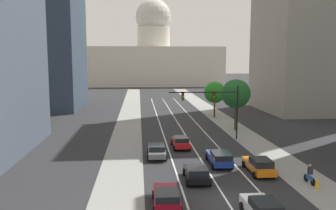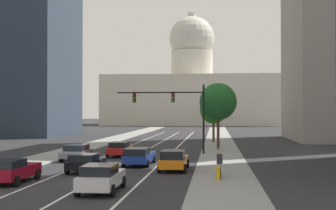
# 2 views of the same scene
# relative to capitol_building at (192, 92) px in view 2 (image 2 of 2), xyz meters

# --- Properties ---
(ground_plane) EXTENTS (400.00, 400.00, 0.00)m
(ground_plane) POSITION_rel_capitol_building_xyz_m (0.00, -83.20, -10.66)
(ground_plane) COLOR #2B2B2D
(sidewalk_left) EXTENTS (4.12, 130.00, 0.01)m
(sidewalk_left) POSITION_rel_capitol_building_xyz_m (-8.12, -88.20, -10.65)
(sidewalk_left) COLOR gray
(sidewalk_left) RESTS_ON ground
(sidewalk_right) EXTENTS (4.12, 130.00, 0.01)m
(sidewalk_right) POSITION_rel_capitol_building_xyz_m (8.12, -88.20, -10.65)
(sidewalk_right) COLOR gray
(sidewalk_right) RESTS_ON ground
(lane_stripe_left) EXTENTS (0.16, 90.00, 0.01)m
(lane_stripe_left) POSITION_rel_capitol_building_xyz_m (-3.03, -98.20, -10.64)
(lane_stripe_left) COLOR white
(lane_stripe_left) RESTS_ON ground
(lane_stripe_center) EXTENTS (0.16, 90.00, 0.01)m
(lane_stripe_center) POSITION_rel_capitol_building_xyz_m (0.00, -98.20, -10.64)
(lane_stripe_center) COLOR white
(lane_stripe_center) RESTS_ON ground
(lane_stripe_right) EXTENTS (0.16, 90.00, 0.01)m
(lane_stripe_right) POSITION_rel_capitol_building_xyz_m (3.03, -98.20, -10.64)
(lane_stripe_right) COLOR white
(lane_stripe_right) RESTS_ON ground
(office_tower_far_left) EXTENTS (15.58, 20.16, 46.65)m
(office_tower_far_left) POSITION_rel_capitol_building_xyz_m (-26.42, -69.70, 12.70)
(office_tower_far_left) COLOR #334251
(office_tower_far_left) RESTS_ON ground
(capitol_building) EXTENTS (54.58, 27.51, 36.22)m
(capitol_building) POSITION_rel_capitol_building_xyz_m (0.00, 0.00, 0.00)
(capitol_building) COLOR beige
(capitol_building) RESTS_ON ground
(car_gray) EXTENTS (2.10, 4.47, 1.38)m
(car_gray) POSITION_rel_capitol_building_xyz_m (-4.55, -110.69, -9.92)
(car_gray) COLOR slate
(car_gray) RESTS_ON ground
(car_orange) EXTENTS (2.01, 4.78, 1.50)m
(car_orange) POSITION_rel_capitol_building_xyz_m (4.55, -116.89, -9.88)
(car_orange) COLOR orange
(car_orange) RESTS_ON ground
(car_black) EXTENTS (2.17, 4.13, 1.33)m
(car_black) POSITION_rel_capitol_building_xyz_m (-1.52, -118.48, -9.95)
(car_black) COLOR black
(car_black) RESTS_ON ground
(car_red) EXTENTS (2.02, 4.23, 1.39)m
(car_red) POSITION_rel_capitol_building_xyz_m (-1.52, -106.96, -9.92)
(car_red) COLOR red
(car_red) RESTS_ON ground
(car_crimson) EXTENTS (2.07, 4.35, 1.46)m
(car_crimson) POSITION_rel_capitol_building_xyz_m (-4.55, -123.75, -9.89)
(car_crimson) COLOR maroon
(car_crimson) RESTS_ON ground
(car_white) EXTENTS (2.05, 4.42, 1.50)m
(car_white) POSITION_rel_capitol_building_xyz_m (1.52, -126.31, -9.88)
(car_white) COLOR silver
(car_white) RESTS_ON ground
(car_blue) EXTENTS (2.16, 4.82, 1.44)m
(car_blue) POSITION_rel_capitol_building_xyz_m (1.51, -114.07, -9.89)
(car_blue) COLOR #1E389E
(car_blue) RESTS_ON ground
(traffic_signal_mast) EXTENTS (9.04, 0.39, 7.04)m
(traffic_signal_mast) POSITION_rel_capitol_building_xyz_m (3.54, -103.03, -5.72)
(traffic_signal_mast) COLOR black
(traffic_signal_mast) RESTS_ON ground
(fire_hydrant) EXTENTS (0.26, 0.35, 0.91)m
(fire_hydrant) POSITION_rel_capitol_building_xyz_m (7.73, -121.37, -10.19)
(fire_hydrant) COLOR yellow
(fire_hydrant) RESTS_ON ground
(cyclist) EXTENTS (0.38, 1.70, 1.72)m
(cyclist) POSITION_rel_capitol_building_xyz_m (7.83, -119.98, -9.80)
(cyclist) COLOR black
(cyclist) RESTS_ON ground
(street_tree_far_right) EXTENTS (3.86, 3.86, 6.47)m
(street_tree_far_right) POSITION_rel_capitol_building_xyz_m (7.31, -85.14, -6.13)
(street_tree_far_right) COLOR #51381E
(street_tree_far_right) RESTS_ON ground
(street_tree_mid_right) EXTENTS (4.27, 4.27, 7.56)m
(street_tree_mid_right) POSITION_rel_capitol_building_xyz_m (7.88, -96.96, -5.25)
(street_tree_mid_right) COLOR #51381E
(street_tree_mid_right) RESTS_ON ground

